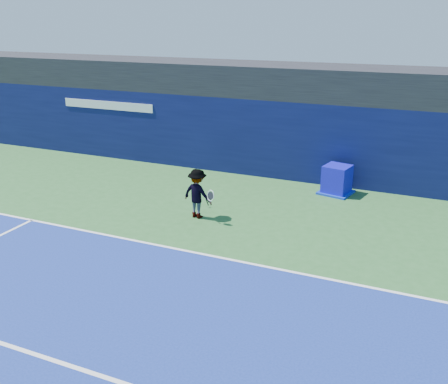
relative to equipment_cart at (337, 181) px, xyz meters
The scene contains 8 objects.
ground 9.80m from the equipment_cart, 108.72° to the right, with size 80.00×80.00×0.00m, color #2B602B.
baseline 7.03m from the equipment_cart, 116.61° to the right, with size 24.00×0.10×0.01m, color white.
service_line 11.71m from the equipment_cart, 105.58° to the right, with size 24.00×0.10×0.01m, color white.
stadium_band 4.97m from the equipment_cart, 144.68° to the left, with size 36.00×3.00×1.20m, color black.
back_wall_assembly 3.53m from the equipment_cart, 158.71° to the left, with size 36.00×1.03×3.00m.
equipment_cart is the anchor object (origin of this frame).
tennis_player 5.33m from the equipment_cart, 131.66° to the right, with size 1.28×0.76×1.57m.
tennis_ball 5.07m from the equipment_cart, 141.60° to the right, with size 0.07×0.07×0.07m.
Camera 1 is at (6.14, -7.73, 5.98)m, focal length 40.00 mm.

